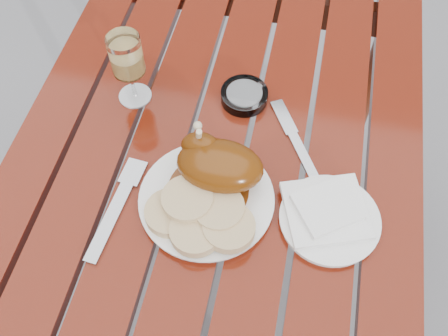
{
  "coord_description": "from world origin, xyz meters",
  "views": [
    {
      "loc": [
        0.13,
        -0.53,
        1.56
      ],
      "look_at": [
        0.03,
        -0.05,
        0.78
      ],
      "focal_mm": 40.0,
      "sensor_mm": 36.0,
      "label": 1
    }
  ],
  "objects_px": {
    "wine_glass": "(129,69)",
    "dinner_plate": "(207,200)",
    "ashtray": "(244,96)",
    "table": "(217,234)",
    "side_plate": "(329,220)"
  },
  "relations": [
    {
      "from": "wine_glass",
      "to": "side_plate",
      "type": "xyz_separation_m",
      "value": [
        0.43,
        -0.21,
        -0.07
      ]
    },
    {
      "from": "wine_glass",
      "to": "ashtray",
      "type": "bearing_deg",
      "value": 9.63
    },
    {
      "from": "wine_glass",
      "to": "ashtray",
      "type": "distance_m",
      "value": 0.24
    },
    {
      "from": "dinner_plate",
      "to": "ashtray",
      "type": "bearing_deg",
      "value": 84.97
    },
    {
      "from": "dinner_plate",
      "to": "side_plate",
      "type": "height_order",
      "value": "dinner_plate"
    },
    {
      "from": "table",
      "to": "dinner_plate",
      "type": "bearing_deg",
      "value": -85.43
    },
    {
      "from": "side_plate",
      "to": "ashtray",
      "type": "bearing_deg",
      "value": 128.94
    },
    {
      "from": "side_plate",
      "to": "wine_glass",
      "type": "bearing_deg",
      "value": 153.78
    },
    {
      "from": "wine_glass",
      "to": "dinner_plate",
      "type": "bearing_deg",
      "value": -46.61
    },
    {
      "from": "ashtray",
      "to": "side_plate",
      "type": "bearing_deg",
      "value": -51.06
    },
    {
      "from": "wine_glass",
      "to": "table",
      "type": "bearing_deg",
      "value": -28.7
    },
    {
      "from": "dinner_plate",
      "to": "wine_glass",
      "type": "bearing_deg",
      "value": 133.39
    },
    {
      "from": "table",
      "to": "side_plate",
      "type": "height_order",
      "value": "side_plate"
    },
    {
      "from": "dinner_plate",
      "to": "wine_glass",
      "type": "relative_size",
      "value": 1.53
    },
    {
      "from": "table",
      "to": "wine_glass",
      "type": "height_order",
      "value": "wine_glass"
    }
  ]
}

